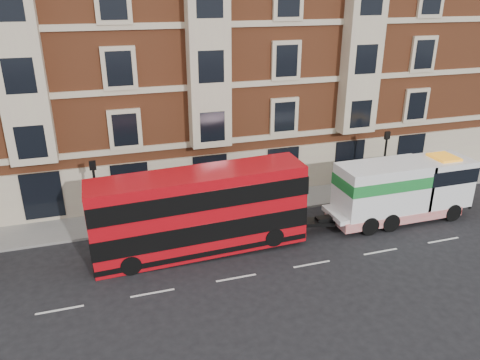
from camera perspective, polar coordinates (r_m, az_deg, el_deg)
name	(u,v)px	position (r m, az deg, el deg)	size (l,w,h in m)	color
ground	(236,278)	(22.95, -0.47, -11.85)	(120.00, 120.00, 0.00)	black
sidewalk	(200,211)	(29.21, -4.84, -3.80)	(90.00, 3.00, 0.15)	slate
victorian_terrace	(178,33)	(33.84, -7.57, 17.32)	(45.00, 12.00, 20.40)	brown
lamp_post_west	(96,193)	(26.41, -17.14, -1.49)	(0.35, 0.15, 4.35)	black
lamp_post_east	(384,159)	(31.73, 17.19, 2.49)	(0.35, 0.15, 4.35)	black
double_decker_bus	(199,211)	(24.06, -4.97, -3.76)	(10.97, 2.52, 4.44)	#BA0A13
tow_truck	(400,190)	(29.03, 18.92, -1.13)	(8.78, 2.60, 3.66)	white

